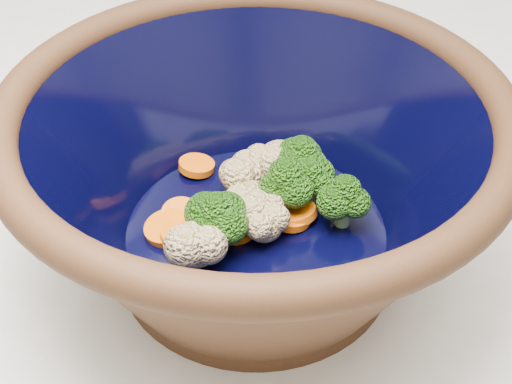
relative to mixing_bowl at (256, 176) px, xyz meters
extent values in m
cylinder|color=black|center=(0.00, 0.00, -0.08)|extent=(0.20, 0.20, 0.01)
torus|color=black|center=(0.00, 0.00, 0.05)|extent=(0.34, 0.34, 0.02)
cylinder|color=black|center=(0.00, 0.00, -0.05)|extent=(0.19, 0.19, 0.00)
cylinder|color=#608442|center=(0.02, 0.05, -0.04)|extent=(0.01, 0.01, 0.02)
ellipsoid|color=#356C14|center=(0.02, 0.05, -0.02)|extent=(0.03, 0.03, 0.03)
cylinder|color=#608442|center=(0.00, 0.06, -0.04)|extent=(0.01, 0.01, 0.02)
ellipsoid|color=#356C14|center=(0.00, 0.06, -0.02)|extent=(0.04, 0.04, 0.03)
cylinder|color=#608442|center=(0.01, 0.03, -0.04)|extent=(0.01, 0.01, 0.02)
ellipsoid|color=#356C14|center=(0.01, 0.03, -0.02)|extent=(0.04, 0.04, 0.04)
cylinder|color=#608442|center=(-0.01, -0.03, -0.04)|extent=(0.01, 0.01, 0.02)
ellipsoid|color=#356C14|center=(-0.01, -0.03, -0.02)|extent=(0.04, 0.04, 0.03)
cylinder|color=#608442|center=(0.05, 0.04, -0.04)|extent=(0.01, 0.01, 0.02)
ellipsoid|color=#356C14|center=(0.05, 0.04, -0.02)|extent=(0.04, 0.04, 0.03)
sphere|color=beige|center=(-0.01, 0.01, -0.04)|extent=(0.03, 0.03, 0.03)
sphere|color=beige|center=(0.00, 0.00, -0.03)|extent=(0.03, 0.03, 0.03)
sphere|color=beige|center=(-0.04, 0.04, -0.04)|extent=(0.03, 0.03, 0.03)
sphere|color=beige|center=(-0.01, -0.05, -0.03)|extent=(0.03, 0.03, 0.03)
sphere|color=beige|center=(-0.01, 0.00, -0.04)|extent=(0.03, 0.03, 0.03)
sphere|color=beige|center=(0.01, 0.00, -0.04)|extent=(0.03, 0.03, 0.03)
sphere|color=beige|center=(-0.03, 0.03, -0.03)|extent=(0.03, 0.03, 0.03)
sphere|color=beige|center=(0.01, 0.00, -0.04)|extent=(0.03, 0.03, 0.03)
sphere|color=beige|center=(-0.02, 0.06, -0.03)|extent=(0.03, 0.03, 0.03)
cylinder|color=#D86509|center=(-0.05, -0.02, -0.04)|extent=(0.03, 0.03, 0.01)
cylinder|color=#D86509|center=(-0.01, 0.03, -0.04)|extent=(0.02, 0.02, 0.01)
cylinder|color=#D86509|center=(0.02, 0.03, -0.04)|extent=(0.03, 0.03, 0.01)
cylinder|color=#D86509|center=(0.01, 0.02, -0.04)|extent=(0.03, 0.03, 0.01)
cylinder|color=#D86509|center=(-0.05, -0.04, -0.04)|extent=(0.03, 0.03, 0.01)
cylinder|color=#D86509|center=(-0.01, -0.01, -0.04)|extent=(0.03, 0.03, 0.01)
cylinder|color=#D86509|center=(-0.04, -0.04, -0.04)|extent=(0.03, 0.03, 0.01)
cylinder|color=#D86509|center=(-0.08, 0.03, -0.04)|extent=(0.03, 0.03, 0.01)
camera|label=1|loc=(0.22, -0.31, 0.31)|focal=50.00mm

